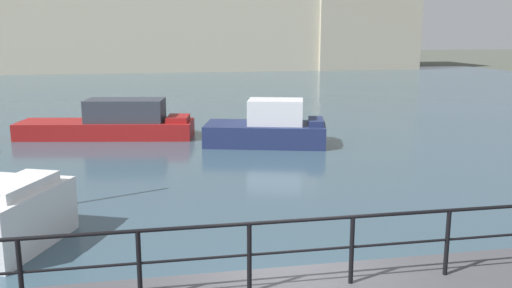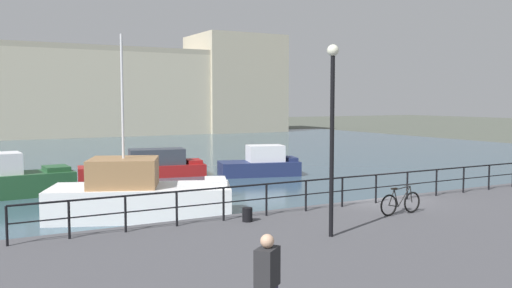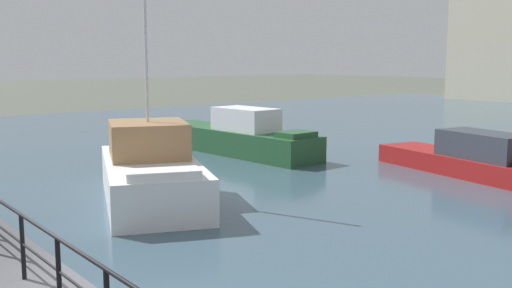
% 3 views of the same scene
% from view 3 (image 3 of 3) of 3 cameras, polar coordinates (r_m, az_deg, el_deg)
% --- Properties ---
extents(moored_cabin_cruiser, '(7.72, 5.35, 7.37)m').
position_cam_3_polar(moored_cabin_cruiser, '(19.00, -10.11, -2.60)').
color(moored_cabin_cruiser, white).
rests_on(moored_cabin_cruiser, water_basin).
extents(moored_red_daysailer, '(7.96, 3.41, 1.73)m').
position_cam_3_polar(moored_red_daysailer, '(24.20, 20.06, -1.32)').
color(moored_red_daysailer, maroon).
rests_on(moored_red_daysailer, water_basin).
extents(moored_small_launch, '(9.84, 2.71, 2.20)m').
position_cam_3_polar(moored_small_launch, '(27.99, -1.83, 0.69)').
color(moored_small_launch, '#23512D').
rests_on(moored_small_launch, water_basin).
extents(quay_railing, '(24.93, 0.07, 1.08)m').
position_cam_3_polar(quay_railing, '(10.08, -21.63, -8.09)').
color(quay_railing, black).
rests_on(quay_railing, quay_promenade).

